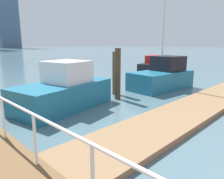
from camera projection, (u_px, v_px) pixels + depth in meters
name	position (u px, v px, depth m)	size (l,w,h in m)	color
floating_dock	(194.00, 108.00, 8.96)	(14.50, 2.00, 0.18)	#93704C
dock_piling_2	(115.00, 73.00, 11.54)	(0.33, 0.33, 2.35)	brown
dock_piling_3	(118.00, 74.00, 10.52)	(0.29, 0.29, 2.55)	#473826
moored_boat_0	(158.00, 65.00, 21.96)	(5.95, 3.24, 1.57)	black
moored_boat_2	(162.00, 76.00, 13.10)	(4.27, 2.41, 6.40)	#1E6B8C
moored_boat_4	(64.00, 91.00, 9.21)	(4.63, 2.88, 2.03)	#1E6B8C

